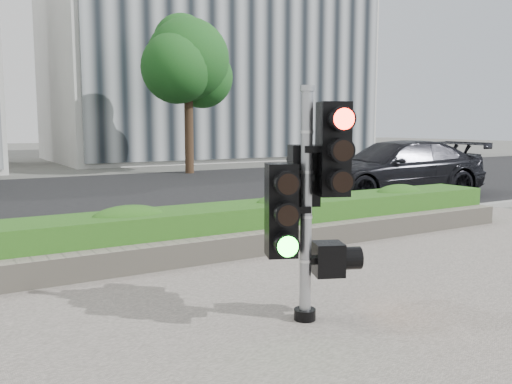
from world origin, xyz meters
TOP-DOWN VIEW (x-y plane):
  - ground at (0.00, 0.00)m, footprint 120.00×120.00m
  - sidewalk at (0.00, -2.50)m, footprint 16.00×11.00m
  - road at (0.00, 10.00)m, footprint 60.00×13.00m
  - curb at (0.00, 3.15)m, footprint 60.00×0.25m
  - stone_wall at (0.00, 1.90)m, footprint 12.00×0.32m
  - hedge at (0.00, 2.55)m, footprint 12.00×1.00m
  - building_right at (11.00, 25.00)m, footprint 18.00×10.00m
  - tree_right at (5.48, 15.55)m, footprint 4.10×3.58m
  - traffic_signal at (-0.40, -0.71)m, footprint 0.87×0.73m
  - car_dark at (7.28, 5.75)m, footprint 5.54×2.77m

SIDE VIEW (x-z plane):
  - ground at x=0.00m, z-range 0.00..0.00m
  - road at x=0.00m, z-range 0.00..0.02m
  - sidewalk at x=0.00m, z-range 0.00..0.03m
  - curb at x=0.00m, z-range 0.00..0.12m
  - stone_wall at x=0.00m, z-range 0.03..0.37m
  - hedge at x=0.00m, z-range 0.03..0.71m
  - car_dark at x=7.28m, z-range 0.02..1.57m
  - traffic_signal at x=-0.40m, z-range 0.15..2.49m
  - tree_right at x=5.48m, z-range 1.22..7.75m
  - building_right at x=11.00m, z-range 0.00..12.00m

